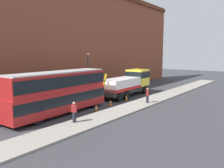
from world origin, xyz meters
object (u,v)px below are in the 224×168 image
object	(u,v)px
pedestrian_bystander	(147,96)
pedestrian_onlooker	(74,112)
recovery_tow_truck	(128,83)
traffic_cone_near_truck	(126,98)
traffic_cone_midway	(110,103)
double_decker_bus	(59,91)
traffic_cone_near_bus	(96,108)
street_lamp	(88,70)

from	to	relation	value
pedestrian_bystander	pedestrian_onlooker	bearing A→B (deg)	53.20
recovery_tow_truck	traffic_cone_near_truck	world-z (taller)	recovery_tow_truck
recovery_tow_truck	pedestrian_onlooker	distance (m)	13.64
recovery_tow_truck	traffic_cone_midway	bearing A→B (deg)	-166.34
recovery_tow_truck	double_decker_bus	size ratio (longest dim) A/B	0.92
traffic_cone_near_bus	traffic_cone_midway	bearing A→B (deg)	7.63
traffic_cone_near_bus	pedestrian_onlooker	bearing A→B (deg)	-163.02
double_decker_bus	pedestrian_onlooker	xyz separation A→B (m)	(-1.30, -3.45, -1.25)
traffic_cone_midway	pedestrian_onlooker	bearing A→B (deg)	-166.72
recovery_tow_truck	pedestrian_bystander	size ratio (longest dim) A/B	5.96
pedestrian_bystander	street_lamp	size ratio (longest dim) A/B	0.29
double_decker_bus	street_lamp	bearing A→B (deg)	24.80
traffic_cone_midway	double_decker_bus	bearing A→B (deg)	162.09
traffic_cone_near_truck	double_decker_bus	bearing A→B (deg)	169.69
pedestrian_bystander	double_decker_bus	bearing A→B (deg)	32.28
pedestrian_bystander	traffic_cone_midway	world-z (taller)	pedestrian_bystander
traffic_cone_near_truck	street_lamp	world-z (taller)	street_lamp
pedestrian_bystander	traffic_cone_near_truck	bearing A→B (deg)	-33.11
traffic_cone_midway	street_lamp	bearing A→B (deg)	62.70
pedestrian_bystander	street_lamp	distance (m)	9.59
traffic_cone_near_bus	pedestrian_bystander	bearing A→B (deg)	-21.64
traffic_cone_near_bus	street_lamp	bearing A→B (deg)	48.13
pedestrian_bystander	traffic_cone_near_truck	world-z (taller)	pedestrian_bystander
pedestrian_onlooker	pedestrian_bystander	distance (m)	10.25
pedestrian_onlooker	street_lamp	bearing A→B (deg)	13.63
recovery_tow_truck	traffic_cone_midway	world-z (taller)	recovery_tow_truck
traffic_cone_midway	traffic_cone_near_truck	bearing A→B (deg)	2.90
pedestrian_onlooker	traffic_cone_near_bus	world-z (taller)	pedestrian_onlooker
double_decker_bus	traffic_cone_midway	size ratio (longest dim) A/B	15.46
pedestrian_onlooker	pedestrian_bystander	xyz separation A→B (m)	(10.19, -1.15, 0.00)
recovery_tow_truck	traffic_cone_near_truck	bearing A→B (deg)	-152.34
pedestrian_onlooker	traffic_cone_near_truck	size ratio (longest dim) A/B	2.38
pedestrian_onlooker	traffic_cone_midway	xyz separation A→B (m)	(6.92, 1.63, -0.64)
traffic_cone_near_truck	traffic_cone_near_bus	bearing A→B (deg)	-174.96
traffic_cone_near_bus	traffic_cone_near_truck	xyz separation A→B (m)	(6.21, 0.55, 0.00)
pedestrian_bystander	traffic_cone_near_truck	size ratio (longest dim) A/B	2.38
traffic_cone_near_truck	recovery_tow_truck	bearing A→B (deg)	30.36
recovery_tow_truck	pedestrian_onlooker	xyz separation A→B (m)	(-13.17, -3.47, -0.77)
recovery_tow_truck	pedestrian_onlooker	size ratio (longest dim) A/B	5.96
recovery_tow_truck	traffic_cone_near_truck	distance (m)	3.59
pedestrian_onlooker	traffic_cone_near_truck	bearing A→B (deg)	-14.78
double_decker_bus	traffic_cone_near_bus	xyz separation A→B (m)	(2.81, -2.19, -1.89)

